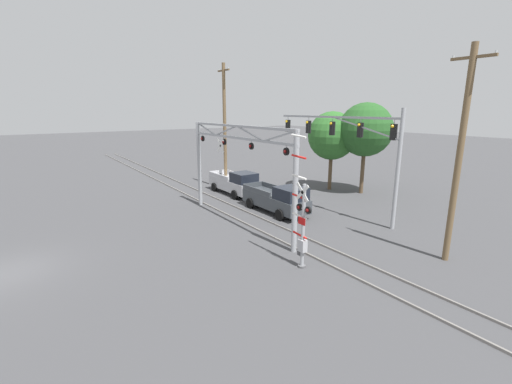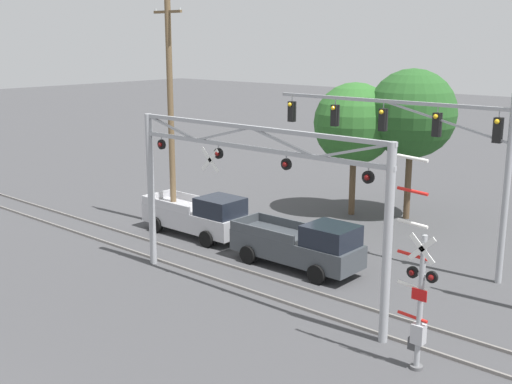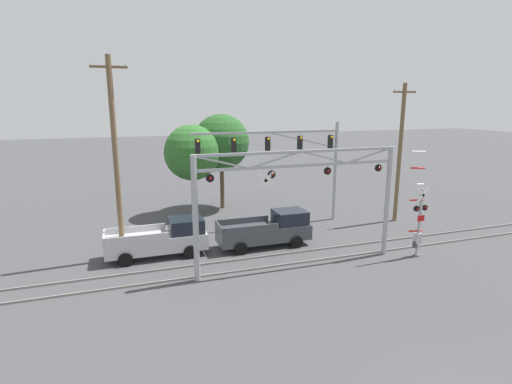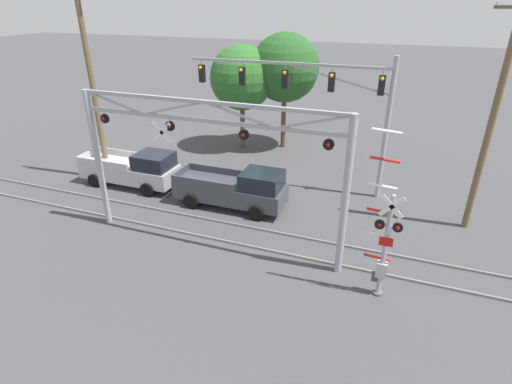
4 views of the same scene
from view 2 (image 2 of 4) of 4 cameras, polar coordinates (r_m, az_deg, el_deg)
rail_track_near at (r=23.23m, az=0.04°, el=-8.94°), size 80.00×0.08×0.10m
rail_track_far at (r=24.26m, az=2.28°, el=-7.96°), size 80.00×0.08×0.10m
crossing_gantry at (r=21.83m, az=-0.47°, el=0.53°), size 10.90×0.30×6.09m
crossing_signal_mast at (r=18.10m, az=14.23°, el=-9.25°), size 1.36×0.35×5.94m
traffic_signal_span at (r=25.82m, az=15.25°, el=4.31°), size 10.51×0.39×7.06m
pickup_truck_lead at (r=25.42m, az=4.10°, el=-4.75°), size 5.51×2.08×2.05m
pickup_truck_following at (r=29.63m, az=-5.05°, el=-2.12°), size 5.47×2.08×2.05m
utility_pole_left at (r=30.50m, az=-7.59°, el=6.92°), size 1.80×0.28×10.70m
background_tree_beyond_span at (r=32.62m, az=13.68°, el=6.77°), size 4.39×4.39×7.54m
background_tree_far_left_verge at (r=32.95m, az=8.75°, el=6.01°), size 4.15×4.15×6.82m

